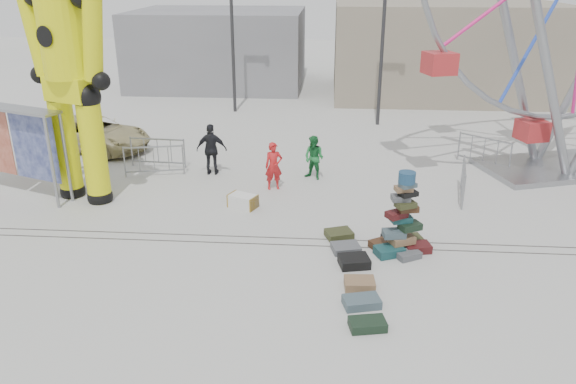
# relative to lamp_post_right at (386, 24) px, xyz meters

# --- Properties ---
(ground) EXTENTS (90.00, 90.00, 0.00)m
(ground) POSITION_rel_lamp_post_right_xyz_m (-3.09, -13.00, -4.48)
(ground) COLOR #9E9E99
(ground) RESTS_ON ground
(track_line_near) EXTENTS (40.00, 0.04, 0.01)m
(track_line_near) POSITION_rel_lamp_post_right_xyz_m (-3.09, -12.40, -4.48)
(track_line_near) COLOR #47443F
(track_line_near) RESTS_ON ground
(track_line_far) EXTENTS (40.00, 0.04, 0.01)m
(track_line_far) POSITION_rel_lamp_post_right_xyz_m (-3.09, -12.00, -4.48)
(track_line_far) COLOR #47443F
(track_line_far) RESTS_ON ground
(building_right) EXTENTS (12.00, 8.00, 5.00)m
(building_right) POSITION_rel_lamp_post_right_xyz_m (3.91, 7.00, -1.98)
(building_right) COLOR gray
(building_right) RESTS_ON ground
(building_left) EXTENTS (10.00, 8.00, 4.40)m
(building_left) POSITION_rel_lamp_post_right_xyz_m (-9.09, 9.00, -2.28)
(building_left) COLOR gray
(building_left) RESTS_ON ground
(lamp_post_right) EXTENTS (1.41, 0.25, 8.00)m
(lamp_post_right) POSITION_rel_lamp_post_right_xyz_m (0.00, 0.00, 0.00)
(lamp_post_right) COLOR #2D2D30
(lamp_post_right) RESTS_ON ground
(lamp_post_left) EXTENTS (1.41, 0.25, 8.00)m
(lamp_post_left) POSITION_rel_lamp_post_right_xyz_m (-7.00, 2.00, 0.00)
(lamp_post_left) COLOR #2D2D30
(lamp_post_left) RESTS_ON ground
(suitcase_tower) EXTENTS (1.64, 1.41, 2.16)m
(suitcase_tower) POSITION_rel_lamp_post_right_xyz_m (-0.42, -12.46, -3.88)
(suitcase_tower) COLOR #184649
(suitcase_tower) RESTS_ON ground
(crash_test_dummy) EXTENTS (3.00, 1.57, 7.64)m
(crash_test_dummy) POSITION_rel_lamp_post_right_xyz_m (-9.94, -9.67, -0.45)
(crash_test_dummy) COLOR black
(crash_test_dummy) RESTS_ON ground
(banner_scaffold) EXTENTS (3.97, 2.02, 2.89)m
(banner_scaffold) POSITION_rel_lamp_post_right_xyz_m (-12.16, -9.52, -2.31)
(banner_scaffold) COLOR gray
(banner_scaffold) RESTS_ON ground
(steamer_trunk) EXTENTS (0.97, 0.79, 0.39)m
(steamer_trunk) POSITION_rel_lamp_post_right_xyz_m (-4.89, -10.00, -4.28)
(steamer_trunk) COLOR silver
(steamer_trunk) RESTS_ON ground
(row_case_0) EXTENTS (0.84, 0.76, 0.20)m
(row_case_0) POSITION_rel_lamp_post_right_xyz_m (-1.99, -11.86, -4.38)
(row_case_0) COLOR #363A1D
(row_case_0) RESTS_ON ground
(row_case_1) EXTENTS (0.82, 0.71, 0.18)m
(row_case_1) POSITION_rel_lamp_post_right_xyz_m (-1.83, -12.63, -4.39)
(row_case_1) COLOR #55585D
(row_case_1) RESTS_ON ground
(row_case_2) EXTENTS (0.83, 0.72, 0.24)m
(row_case_2) POSITION_rel_lamp_post_right_xyz_m (-1.64, -13.37, -4.36)
(row_case_2) COLOR black
(row_case_2) RESTS_ON ground
(row_case_3) EXTENTS (0.72, 0.55, 0.21)m
(row_case_3) POSITION_rel_lamp_post_right_xyz_m (-1.55, -14.39, -4.38)
(row_case_3) COLOR olive
(row_case_3) RESTS_ON ground
(row_case_4) EXTENTS (0.88, 0.67, 0.20)m
(row_case_4) POSITION_rel_lamp_post_right_xyz_m (-1.54, -15.12, -4.38)
(row_case_4) COLOR #445962
(row_case_4) RESTS_ON ground
(row_case_5) EXTENTS (0.81, 0.59, 0.19)m
(row_case_5) POSITION_rel_lamp_post_right_xyz_m (-1.46, -15.93, -4.38)
(row_case_5) COLOR black
(row_case_5) RESTS_ON ground
(barricade_dummy_a) EXTENTS (1.99, 0.39, 1.10)m
(barricade_dummy_a) POSITION_rel_lamp_post_right_xyz_m (-11.58, -7.29, -3.93)
(barricade_dummy_a) COLOR gray
(barricade_dummy_a) RESTS_ON ground
(barricade_dummy_b) EXTENTS (1.98, 0.52, 1.10)m
(barricade_dummy_b) POSITION_rel_lamp_post_right_xyz_m (-8.37, -7.49, -3.93)
(barricade_dummy_b) COLOR gray
(barricade_dummy_b) RESTS_ON ground
(barricade_dummy_c) EXTENTS (2.00, 0.23, 1.10)m
(barricade_dummy_c) POSITION_rel_lamp_post_right_xyz_m (-8.51, -6.56, -3.93)
(barricade_dummy_c) COLOR gray
(barricade_dummy_c) RESTS_ON ground
(barricade_wheel_front) EXTENTS (0.48, 1.98, 1.10)m
(barricade_wheel_front) POSITION_rel_lamp_post_right_xyz_m (1.92, -8.72, -3.93)
(barricade_wheel_front) COLOR gray
(barricade_wheel_front) RESTS_ON ground
(barricade_wheel_back) EXTENTS (1.59, 1.37, 1.10)m
(barricade_wheel_back) POSITION_rel_lamp_post_right_xyz_m (3.33, -5.56, -3.93)
(barricade_wheel_back) COLOR gray
(barricade_wheel_back) RESTS_ON ground
(pedestrian_red) EXTENTS (0.66, 0.52, 1.58)m
(pedestrian_red) POSITION_rel_lamp_post_right_xyz_m (-4.10, -8.42, -3.69)
(pedestrian_red) COLOR red
(pedestrian_red) RESTS_ON ground
(pedestrian_green) EXTENTS (0.93, 0.87, 1.52)m
(pedestrian_green) POSITION_rel_lamp_post_right_xyz_m (-2.82, -7.38, -3.72)
(pedestrian_green) COLOR #1B6F32
(pedestrian_green) RESTS_ON ground
(pedestrian_black) EXTENTS (1.07, 0.48, 1.80)m
(pedestrian_black) POSITION_rel_lamp_post_right_xyz_m (-6.39, -7.16, -3.58)
(pedestrian_black) COLOR black
(pedestrian_black) RESTS_ON ground
(parked_suv) EXTENTS (5.14, 3.72, 1.30)m
(parked_suv) POSITION_rel_lamp_post_right_xyz_m (-11.64, -4.66, -3.83)
(parked_suv) COLOR tan
(parked_suv) RESTS_ON ground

